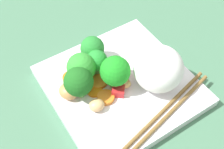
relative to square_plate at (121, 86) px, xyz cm
name	(u,v)px	position (x,y,z in cm)	size (l,w,h in cm)	color
ground_plane	(120,92)	(0.00, 0.00, -1.93)	(110.00, 110.00, 2.00)	#437053
square_plate	(121,86)	(0.00, 0.00, 0.00)	(24.28, 24.28, 1.86)	white
rice_mound	(158,69)	(3.43, 5.24, 4.69)	(8.69, 8.47, 7.52)	white
broccoli_floret_0	(81,68)	(-4.08, -5.35, 4.73)	(5.00, 5.00, 6.43)	#73B059
broccoli_floret_1	(93,49)	(-7.09, -1.26, 4.19)	(4.37, 4.37, 5.69)	#71BE57
broccoli_floret_2	(114,70)	(-0.30, -1.25, 5.01)	(5.17, 5.17, 6.79)	#7EB04D
broccoli_floret_3	(79,82)	(-1.70, -7.26, 4.79)	(4.95, 4.95, 6.46)	#6C9F52
broccoli_floret_4	(97,61)	(-4.11, -2.26, 4.24)	(3.75, 3.75, 5.44)	#589340
carrot_slice_0	(106,97)	(1.34, -4.09, 1.30)	(2.94, 2.94, 0.75)	orange
carrot_slice_1	(99,82)	(-2.18, -3.23, 1.23)	(3.02, 3.02, 0.60)	orange
carrot_slice_2	(71,78)	(-5.67, -6.92, 1.28)	(2.93, 2.93, 0.70)	orange
carrot_slice_3	(95,91)	(-0.96, -4.84, 1.16)	(2.64, 2.64, 0.46)	orange
carrot_slice_4	(110,74)	(-2.42, -0.61, 1.27)	(2.09, 2.09, 0.69)	orange
pepper_chunk_0	(118,91)	(1.58, -1.67, 1.67)	(2.13, 2.13, 1.47)	red
pepper_chunk_1	(77,66)	(-6.95, -4.72, 1.97)	(2.44, 2.00, 2.07)	red
pepper_chunk_2	(122,71)	(-1.31, 1.16, 1.93)	(2.10, 2.24, 2.00)	red
chicken_piece_0	(69,91)	(-2.79, -8.81, 2.13)	(3.54, 3.14, 2.39)	tan
chicken_piece_1	(97,105)	(2.10, -6.38, 1.89)	(2.61, 2.29, 1.93)	tan
chicken_piece_2	(125,82)	(0.86, 0.33, 1.80)	(2.64, 2.00, 1.73)	tan
chicken_piece_3	(116,63)	(-3.53, 1.44, 1.77)	(2.86, 2.44, 1.67)	tan
chopstick_pair	(164,115)	(9.44, 1.87, 1.25)	(6.10, 22.77, 0.64)	brown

